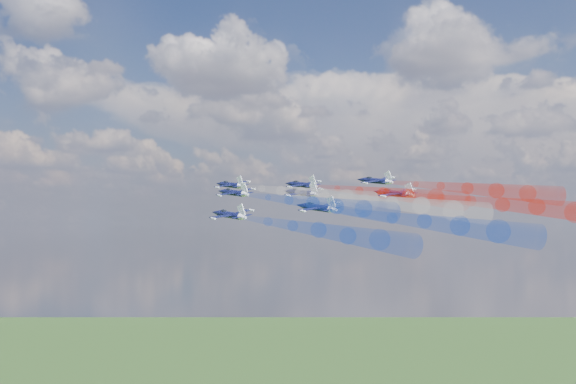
% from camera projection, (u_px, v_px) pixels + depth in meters
% --- Properties ---
extents(jet_lead, '(15.58, 14.76, 6.40)m').
position_uv_depth(jet_lead, '(231.00, 185.00, 180.65)').
color(jet_lead, black).
extents(trail_lead, '(41.15, 23.21, 9.44)m').
position_uv_depth(trail_lead, '(301.00, 193.00, 159.58)').
color(trail_lead, white).
extents(jet_inner_left, '(15.58, 14.76, 6.40)m').
position_uv_depth(jet_inner_left, '(234.00, 193.00, 165.31)').
color(jet_inner_left, black).
extents(trail_inner_left, '(41.15, 23.21, 9.44)m').
position_uv_depth(trail_inner_left, '(312.00, 203.00, 144.23)').
color(trail_inner_left, blue).
extents(jet_inner_right, '(15.58, 14.76, 6.40)m').
position_uv_depth(jet_inner_right, '(302.00, 185.00, 178.32)').
color(jet_inner_right, black).
extents(trail_inner_right, '(41.15, 23.21, 9.44)m').
position_uv_depth(trail_inner_right, '(383.00, 193.00, 157.25)').
color(trail_inner_right, red).
extents(jet_outer_left, '(15.58, 14.76, 6.40)m').
position_uv_depth(jet_outer_left, '(230.00, 215.00, 146.69)').
color(jet_outer_left, black).
extents(trail_outer_left, '(41.15, 23.21, 9.44)m').
position_uv_depth(trail_outer_left, '(319.00, 230.00, 125.61)').
color(trail_outer_left, blue).
extents(jet_center_third, '(15.58, 14.76, 6.40)m').
position_uv_depth(jet_center_third, '(302.00, 193.00, 161.32)').
color(jet_center_third, black).
extents(trail_center_third, '(41.15, 23.21, 9.44)m').
position_uv_depth(trail_center_third, '(392.00, 203.00, 140.25)').
color(trail_center_third, white).
extents(jet_outer_right, '(15.58, 14.76, 6.40)m').
position_uv_depth(jet_outer_right, '(376.00, 181.00, 176.59)').
color(jet_outer_right, black).
extents(trail_outer_right, '(41.15, 23.21, 9.44)m').
position_uv_depth(trail_outer_right, '(468.00, 188.00, 155.51)').
color(trail_outer_right, red).
extents(jet_rear_left, '(15.58, 14.76, 6.40)m').
position_uv_depth(jet_rear_left, '(318.00, 208.00, 143.40)').
color(jet_rear_left, black).
extents(trail_rear_left, '(41.15, 23.21, 9.44)m').
position_uv_depth(trail_rear_left, '(424.00, 222.00, 122.32)').
color(trail_rear_left, blue).
extents(jet_rear_right, '(15.58, 14.76, 6.40)m').
position_uv_depth(jet_rear_right, '(395.00, 193.00, 157.02)').
color(jet_rear_right, black).
extents(trail_rear_right, '(41.15, 23.21, 9.44)m').
position_uv_depth(trail_rear_right, '(503.00, 204.00, 135.94)').
color(trail_rear_right, red).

